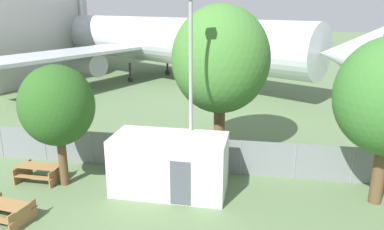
{
  "coord_description": "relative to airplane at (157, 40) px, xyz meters",
  "views": [
    {
      "loc": [
        5.65,
        -6.59,
        7.85
      ],
      "look_at": [
        2.22,
        13.18,
        2.0
      ],
      "focal_mm": 35.0,
      "sensor_mm": 36.0,
      "label": 1
    }
  ],
  "objects": [
    {
      "name": "picnic_bench_open_grass",
      "position": [
        1.01,
        -25.23,
        -3.85
      ],
      "size": [
        2.0,
        1.43,
        0.76
      ],
      "rotation": [
        0.0,
        0.0,
        -0.01
      ],
      "color": "olive",
      "rests_on": "ground"
    },
    {
      "name": "picnic_bench_near_cabin",
      "position": [
        1.64,
        -28.62,
        -3.85
      ],
      "size": [
        2.05,
        1.67,
        0.76
      ],
      "rotation": [
        0.0,
        0.0,
        -0.15
      ],
      "color": "olive",
      "rests_on": "ground"
    },
    {
      "name": "portable_cabin",
      "position": [
        7.22,
        -25.18,
        -3.06
      ],
      "size": [
        4.93,
        2.43,
        2.54
      ],
      "rotation": [
        0.0,
        0.0,
        -0.02
      ],
      "color": "silver",
      "rests_on": "ground"
    },
    {
      "name": "tree_behind_benches",
      "position": [
        2.33,
        -25.38,
        -0.62
      ],
      "size": [
        3.21,
        3.21,
        5.5
      ],
      "color": "brown",
      "rests_on": "ground"
    },
    {
      "name": "perimeter_fence",
      "position": [
        5.08,
        -22.97,
        -3.45
      ],
      "size": [
        56.07,
        0.07,
        1.76
      ],
      "color": "gray",
      "rests_on": "ground"
    },
    {
      "name": "tree_near_hangar",
      "position": [
        8.89,
        -20.48,
        0.86
      ],
      "size": [
        5.09,
        5.09,
        8.01
      ],
      "color": "brown",
      "rests_on": "ground"
    },
    {
      "name": "airplane",
      "position": [
        0.0,
        0.0,
        0.0
      ],
      "size": [
        41.71,
        33.72,
        13.83
      ],
      "rotation": [
        0.0,
        0.0,
        -0.55
      ],
      "color": "silver",
      "rests_on": "ground"
    },
    {
      "name": "light_mast",
      "position": [
        7.98,
        -24.18,
        0.83
      ],
      "size": [
        0.44,
        0.44,
        8.55
      ],
      "color": "#99999E",
      "rests_on": "ground"
    }
  ]
}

